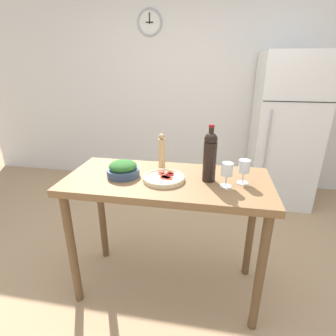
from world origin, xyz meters
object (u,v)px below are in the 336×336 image
at_px(wine_glass_near, 227,171).
at_px(pepper_mill, 162,152).
at_px(wine_glass_far, 244,168).
at_px(wine_bottle, 210,156).
at_px(salad_bowl, 123,169).
at_px(homemade_pizza, 164,178).
at_px(refrigerator, 284,131).

distance_m(wine_glass_near, pepper_mill, 0.50).
height_order(wine_glass_near, wine_glass_far, same).
height_order(wine_bottle, salad_bowl, wine_bottle).
bearing_deg(wine_glass_near, wine_glass_far, 33.68).
bearing_deg(homemade_pizza, wine_glass_far, 5.27).
distance_m(wine_glass_near, wine_glass_far, 0.13).
bearing_deg(wine_glass_near, pepper_mill, 152.59).
bearing_deg(homemade_pizza, pepper_mill, 104.83).
distance_m(wine_glass_far, pepper_mill, 0.57).
bearing_deg(wine_glass_far, refrigerator, 69.81).
relative_size(pepper_mill, homemade_pizza, 0.93).
bearing_deg(pepper_mill, wine_bottle, -25.12).
distance_m(refrigerator, wine_glass_near, 1.89).
height_order(salad_bowl, homemade_pizza, salad_bowl).
xyz_separation_m(refrigerator, wine_bottle, (-0.83, -1.67, 0.20)).
bearing_deg(refrigerator, wine_glass_near, -112.43).
relative_size(wine_bottle, wine_glass_near, 2.37).
bearing_deg(homemade_pizza, wine_glass_near, -3.55).
xyz_separation_m(wine_glass_far, salad_bowl, (-0.77, -0.03, -0.05)).
bearing_deg(wine_glass_far, salad_bowl, -178.12).
relative_size(pepper_mill, salad_bowl, 1.18).
bearing_deg(pepper_mill, salad_bowl, -140.30).
bearing_deg(homemade_pizza, refrigerator, 57.20).
distance_m(wine_bottle, wine_glass_far, 0.22).
height_order(wine_glass_near, salad_bowl, wine_glass_near).
xyz_separation_m(refrigerator, salad_bowl, (-1.39, -1.70, 0.08)).
distance_m(wine_glass_near, homemade_pizza, 0.40).
bearing_deg(wine_glass_near, homemade_pizza, 176.45).
relative_size(refrigerator, wine_bottle, 4.83).
relative_size(refrigerator, salad_bowl, 8.13).
bearing_deg(wine_glass_far, wine_bottle, 179.29).
height_order(wine_glass_far, pepper_mill, pepper_mill).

